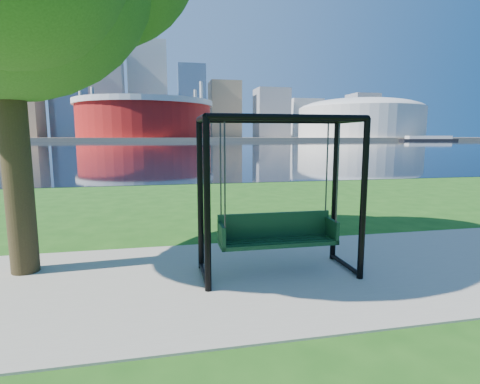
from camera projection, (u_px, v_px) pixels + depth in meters
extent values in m
plane|color=#1E5114|center=(237.00, 268.00, 6.60)|extent=(900.00, 900.00, 0.00)
cube|color=#9E937F|center=(243.00, 277.00, 6.12)|extent=(120.00, 4.00, 0.03)
cube|color=black|center=(165.00, 145.00, 105.33)|extent=(900.00, 180.00, 0.02)
cube|color=#937F60|center=(162.00, 139.00, 302.63)|extent=(900.00, 228.00, 2.00)
cylinder|color=maroon|center=(145.00, 120.00, 230.12)|extent=(80.00, 80.00, 22.00)
cylinder|color=silver|center=(144.00, 104.00, 228.74)|extent=(83.00, 83.00, 3.00)
cylinder|color=silver|center=(196.00, 114.00, 254.53)|extent=(2.00, 2.00, 32.00)
cylinder|color=silver|center=(93.00, 113.00, 241.03)|extent=(2.00, 2.00, 32.00)
cylinder|color=silver|center=(81.00, 108.00, 204.25)|extent=(2.00, 2.00, 32.00)
cylinder|color=silver|center=(202.00, 110.00, 217.75)|extent=(2.00, 2.00, 32.00)
cylinder|color=beige|center=(360.00, 123.00, 259.99)|extent=(84.00, 84.00, 20.00)
ellipsoid|color=beige|center=(360.00, 110.00, 258.68)|extent=(84.00, 84.00, 15.12)
cube|color=#998466|center=(19.00, 76.00, 269.78)|extent=(26.00, 26.00, 88.00)
cube|color=slate|center=(71.00, 78.00, 299.62)|extent=(30.00, 24.00, 95.00)
cube|color=gray|center=(107.00, 90.00, 288.08)|extent=(24.00, 24.00, 72.00)
cube|color=silver|center=(148.00, 91.00, 322.69)|extent=(32.00, 28.00, 80.00)
cube|color=slate|center=(192.00, 102.00, 307.27)|extent=(22.00, 22.00, 58.00)
cube|color=#998466|center=(225.00, 110.00, 328.66)|extent=(26.00, 26.00, 48.00)
cube|color=gray|center=(271.00, 113.00, 327.62)|extent=(28.00, 24.00, 42.00)
cube|color=silver|center=(304.00, 119.00, 360.45)|extent=(30.00, 26.00, 36.00)
cube|color=gray|center=(362.00, 116.00, 351.05)|extent=(24.00, 24.00, 40.00)
cube|color=#998466|center=(390.00, 121.00, 374.35)|extent=(26.00, 26.00, 32.00)
sphere|color=#998466|center=(13.00, 6.00, 262.87)|extent=(10.00, 10.00, 10.00)
cylinder|color=black|center=(207.00, 208.00, 5.36)|extent=(0.10, 0.10, 2.57)
cylinder|color=black|center=(363.00, 202.00, 5.85)|extent=(0.10, 0.10, 2.57)
cylinder|color=black|center=(200.00, 197.00, 6.34)|extent=(0.10, 0.10, 2.57)
cylinder|color=black|center=(335.00, 192.00, 6.83)|extent=(0.10, 0.10, 2.57)
cylinder|color=black|center=(290.00, 117.00, 5.42)|extent=(2.46, 0.12, 0.10)
cylinder|color=black|center=(271.00, 120.00, 6.40)|extent=(2.46, 0.12, 0.10)
cylinder|color=black|center=(202.00, 118.00, 5.67)|extent=(0.11, 1.01, 0.10)
cylinder|color=black|center=(205.00, 275.00, 6.03)|extent=(0.09, 1.01, 0.08)
cylinder|color=black|center=(351.00, 120.00, 6.15)|extent=(0.11, 1.01, 0.10)
cylinder|color=black|center=(345.00, 264.00, 6.51)|extent=(0.09, 1.01, 0.08)
cube|color=black|center=(278.00, 242.00, 6.20)|extent=(1.96, 0.51, 0.07)
cube|color=black|center=(274.00, 225.00, 6.38)|extent=(1.96, 0.07, 0.42)
cube|color=black|center=(222.00, 236.00, 5.99)|extent=(0.06, 0.50, 0.38)
cube|color=black|center=(331.00, 230.00, 6.37)|extent=(0.06, 0.50, 0.38)
cylinder|color=#313136|center=(225.00, 176.00, 5.65)|extent=(0.03, 0.03, 1.62)
cylinder|color=#313136|center=(338.00, 174.00, 6.02)|extent=(0.03, 0.03, 1.62)
cylinder|color=#313136|center=(221.00, 173.00, 6.05)|extent=(0.03, 0.03, 1.62)
cylinder|color=#313136|center=(327.00, 171.00, 6.42)|extent=(0.03, 0.03, 1.62)
cylinder|color=black|center=(15.00, 141.00, 6.03)|extent=(0.45, 0.45, 4.46)
cube|color=black|center=(428.00, 140.00, 216.50)|extent=(31.64, 14.76, 1.22)
cube|color=silver|center=(428.00, 137.00, 216.28)|extent=(25.33, 11.91, 1.84)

